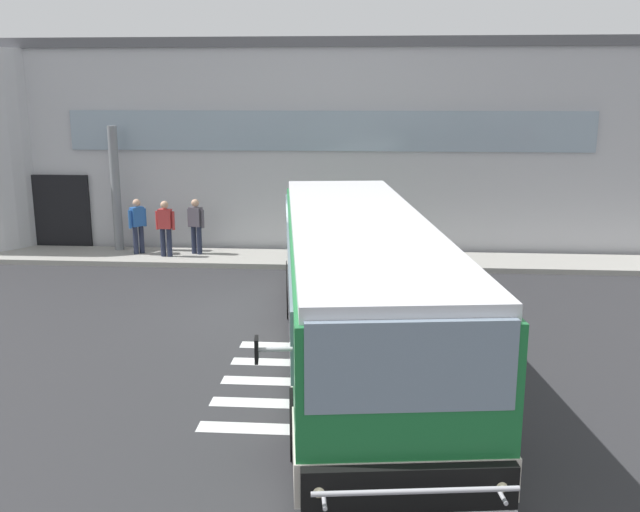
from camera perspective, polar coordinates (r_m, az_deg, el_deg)
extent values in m
cube|color=#2B2B2D|center=(16.73, -4.18, -4.31)|extent=(80.00, 90.00, 0.02)
cube|color=silver|center=(10.99, 1.79, -13.83)|extent=(4.40, 0.36, 0.01)
cube|color=silver|center=(11.80, 1.99, -11.86)|extent=(4.40, 0.36, 0.01)
cube|color=silver|center=(12.62, 2.16, -10.14)|extent=(4.40, 0.36, 0.01)
cube|color=silver|center=(13.45, 2.30, -8.63)|extent=(4.40, 0.36, 0.01)
cube|color=silver|center=(14.29, 2.43, -7.30)|extent=(4.40, 0.36, 0.01)
cube|color=#B7B7BC|center=(27.96, -0.69, 9.25)|extent=(21.90, 12.00, 6.24)
cube|color=#56565B|center=(27.93, -0.70, 15.97)|extent=(22.10, 12.20, 0.30)
cube|color=black|center=(24.16, -19.89, 3.29)|extent=(1.80, 0.16, 2.40)
cube|color=#8C9EAD|center=(21.83, 0.59, 9.97)|extent=(15.90, 0.10, 1.20)
cube|color=#9E9B93|center=(21.30, -2.32, -0.25)|extent=(25.90, 2.00, 0.15)
cylinder|color=slate|center=(22.79, -16.02, 5.19)|extent=(0.28, 0.28, 3.81)
cube|color=#1E7238|center=(13.41, 3.02, -2.30)|extent=(3.95, 11.50, 2.15)
cube|color=silver|center=(13.65, 2.98, -5.54)|extent=(3.99, 11.54, 0.55)
cube|color=silver|center=(13.15, 3.08, 2.65)|extent=(3.83, 11.29, 0.20)
cube|color=gray|center=(7.97, 7.28, -8.73)|extent=(2.35, 0.42, 1.05)
cube|color=gray|center=(13.77, 8.28, 0.14)|extent=(1.31, 9.99, 0.95)
cube|color=gray|center=(13.51, -2.56, 0.01)|extent=(1.31, 9.99, 0.95)
cube|color=black|center=(7.85, 7.35, -6.33)|extent=(2.15, 0.37, 0.28)
cube|color=black|center=(8.48, 7.16, -17.85)|extent=(2.46, 0.51, 0.52)
sphere|color=beige|center=(8.66, 14.22, -17.31)|extent=(0.18, 0.18, 0.18)
sphere|color=beige|center=(8.33, -0.12, -18.20)|extent=(0.18, 0.18, 0.18)
cylinder|color=#B7B7BF|center=(7.99, -3.66, -7.46)|extent=(0.40, 0.10, 0.05)
cube|color=black|center=(7.99, -5.10, -7.47)|extent=(0.06, 0.20, 0.28)
cylinder|color=black|center=(10.40, 11.84, -12.72)|extent=(0.42, 1.03, 1.00)
cylinder|color=black|center=(10.08, -1.56, -13.29)|extent=(0.42, 1.03, 1.00)
cylinder|color=black|center=(16.14, 6.24, -3.11)|extent=(0.42, 1.03, 1.00)
cylinder|color=black|center=(15.94, -2.14, -3.25)|extent=(0.42, 1.03, 1.00)
cylinder|color=black|center=(17.38, 5.56, -1.92)|extent=(0.42, 1.03, 1.00)
cylinder|color=black|center=(17.19, -2.21, -2.04)|extent=(0.42, 1.03, 1.00)
cylinder|color=#B7B7BF|center=(8.08, 7.67, -18.15)|extent=(2.24, 0.34, 0.06)
cylinder|color=#B7B7BF|center=(8.54, 14.15, -17.77)|extent=(0.11, 0.50, 0.05)
cylinder|color=#B7B7BF|center=(8.22, 0.30, -18.66)|extent=(0.11, 0.50, 0.05)
cylinder|color=#1E2338|center=(22.33, -14.08, 1.30)|extent=(0.15, 0.15, 0.85)
cylinder|color=#1E2338|center=(22.24, -14.53, 1.22)|extent=(0.15, 0.15, 0.85)
cube|color=#2659A5|center=(22.15, -14.41, 3.07)|extent=(0.42, 0.43, 0.58)
sphere|color=tan|center=(22.09, -14.47, 4.14)|extent=(0.23, 0.23, 0.23)
cylinder|color=#2659A5|center=(22.28, -13.84, 3.03)|extent=(0.09, 0.09, 0.55)
cylinder|color=#2659A5|center=(22.05, -14.96, 2.86)|extent=(0.09, 0.09, 0.55)
cube|color=black|center=(22.30, -14.62, 3.07)|extent=(0.34, 0.34, 0.44)
cylinder|color=#1E2338|center=(21.68, -11.95, 1.06)|extent=(0.15, 0.15, 0.85)
cylinder|color=#1E2338|center=(21.75, -12.45, 1.08)|extent=(0.15, 0.15, 0.85)
cube|color=#B23333|center=(21.58, -12.29, 2.93)|extent=(0.40, 0.25, 0.58)
sphere|color=tan|center=(21.51, -12.34, 4.03)|extent=(0.23, 0.23, 0.23)
cylinder|color=#B23333|center=(21.50, -11.66, 2.78)|extent=(0.09, 0.09, 0.55)
cylinder|color=#B23333|center=(21.68, -12.90, 2.81)|extent=(0.09, 0.09, 0.55)
cylinder|color=#1E2338|center=(21.83, -9.63, 1.25)|extent=(0.15, 0.15, 0.85)
cylinder|color=#1E2338|center=(21.95, -10.05, 1.29)|extent=(0.15, 0.15, 0.85)
cube|color=#4C4751|center=(21.76, -9.91, 3.11)|extent=(0.43, 0.34, 0.58)
sphere|color=tan|center=(21.69, -9.96, 4.20)|extent=(0.23, 0.23, 0.23)
cylinder|color=#4C4751|center=(21.62, -9.37, 2.94)|extent=(0.09, 0.09, 0.55)
cylinder|color=#4C4751|center=(21.91, -10.44, 3.03)|extent=(0.09, 0.09, 0.55)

